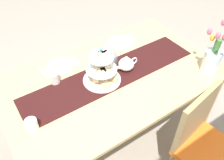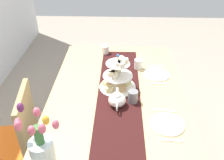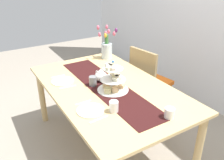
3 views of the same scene
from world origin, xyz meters
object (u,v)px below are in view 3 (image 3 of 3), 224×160
knife_left (68,87)px  mug_grey (93,81)px  dinner_plate_left (63,81)px  dining_table (108,94)px  tiered_cake_stand (113,81)px  mug_white_text (114,107)px  fork_left (58,76)px  fork_right (83,103)px  tulip_vase (107,48)px  teapot (101,76)px  cream_jug (169,113)px  dinner_plate_right (90,110)px  knife_right (99,119)px  chair_left (148,79)px

knife_left → mug_grey: bearing=66.9°
dinner_plate_left → dining_table: bearing=46.4°
tiered_cake_stand → mug_white_text: 0.37m
dining_table → fork_left: 0.59m
dinner_plate_left → mug_grey: size_ratio=2.42×
fork_right → tulip_vase: bearing=139.2°
teapot → fork_left: (-0.34, -0.35, -0.06)m
tulip_vase → mug_grey: tulip_vase is taller
teapot → fork_left: teapot is taller
teapot → cream_jug: teapot is taller
dinner_plate_right → knife_left: bearing=180.0°
teapot → cream_jug: bearing=9.4°
teapot → knife_right: (0.59, -0.35, -0.06)m
tulip_vase → tiered_cake_stand: bearing=-26.3°
tulip_vase → knife_left: bearing=-55.5°
tulip_vase → mug_white_text: 1.26m
teapot → dinner_plate_left: bearing=-119.1°
fork_right → mug_grey: bearing=138.0°
knife_left → fork_right: size_ratio=1.13×
knife_right → mug_grey: (-0.54, 0.23, 0.05)m
dinner_plate_left → fork_right: dinner_plate_left is taller
tiered_cake_stand → teapot: bearing=-179.8°
tiered_cake_stand → knife_left: size_ratio=1.79×
chair_left → fork_right: bearing=-67.8°
dinner_plate_left → chair_left: bearing=87.9°
fork_right → mug_white_text: 0.30m
mug_grey → tulip_vase: bearing=139.8°
dinner_plate_right → dinner_plate_left: bearing=180.0°
teapot → mug_white_text: bearing=-18.5°
dinner_plate_right → knife_right: (0.15, 0.00, -0.00)m
fork_left → dinner_plate_right: (0.78, 0.00, 0.00)m
chair_left → knife_left: bearing=-84.7°
dining_table → fork_right: 0.39m
mug_grey → mug_white_text: mug_grey is taller
knife_left → fork_right: same height
dining_table → fork_left: (-0.47, -0.35, 0.09)m
chair_left → dinner_plate_left: 1.13m
cream_jug → dinner_plate_right: 0.64m
mug_white_text → teapot: bearing=161.5°
chair_left → tulip_vase: size_ratio=2.20×
knife_left → knife_right: 0.64m
tulip_vase → knife_right: tulip_vase is taller
dinner_plate_left → dinner_plate_right: size_ratio=1.00×
cream_jug → fork_right: cream_jug is taller
fork_left → mug_white_text: 0.91m
dining_table → tiered_cake_stand: 0.21m
dinner_plate_right → fork_right: bearing=180.0°
chair_left → dinner_plate_right: bearing=-61.7°
dinner_plate_right → mug_grey: mug_grey is taller
tiered_cake_stand → mug_white_text: size_ratio=3.20×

